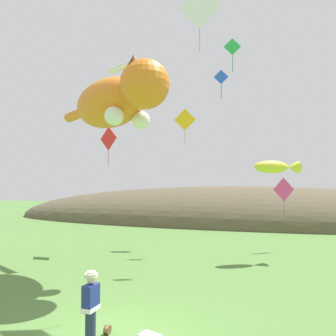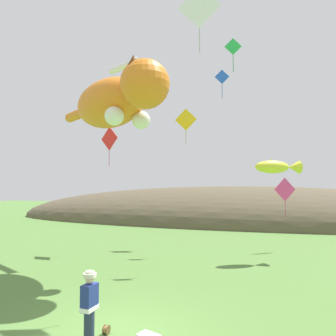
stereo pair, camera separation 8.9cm
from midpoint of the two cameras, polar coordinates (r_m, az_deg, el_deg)
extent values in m
plane|color=#517A38|center=(9.29, -8.63, -26.79)|extent=(120.00, 120.00, 0.00)
ellipsoid|color=brown|center=(35.50, 11.50, -9.10)|extent=(52.44, 15.47, 7.40)
cylinder|color=#232D47|center=(8.50, -13.69, -25.83)|extent=(0.24, 0.24, 0.88)
cube|color=navy|center=(8.24, -13.62, -21.08)|extent=(0.26, 0.41, 0.60)
cube|color=white|center=(8.32, -13.64, -22.65)|extent=(0.29, 0.44, 0.10)
sphere|color=beige|center=(8.13, -13.58, -18.33)|extent=(0.20, 0.20, 0.20)
cylinder|color=beige|center=(8.10, -13.57, -17.72)|extent=(0.30, 0.30, 0.09)
cylinder|color=beige|center=(8.09, -13.56, -17.31)|extent=(0.20, 0.20, 0.07)
cylinder|color=olive|center=(9.30, -10.82, -25.96)|extent=(0.11, 0.17, 0.17)
cylinder|color=brown|center=(9.32, -11.14, -25.89)|extent=(0.02, 0.23, 0.23)
cylinder|color=brown|center=(9.28, -10.50, -26.02)|extent=(0.02, 0.23, 0.23)
cube|color=white|center=(8.35, -3.50, -27.17)|extent=(0.57, 0.47, 0.06)
ellipsoid|color=orange|center=(14.94, -10.37, 10.96)|extent=(4.96, 4.35, 2.10)
ellipsoid|color=white|center=(14.68, -9.98, 9.70)|extent=(3.09, 2.64, 1.16)
sphere|color=orange|center=(12.77, -4.25, 14.36)|extent=(1.89, 1.89, 1.89)
cone|color=#522A0A|center=(13.28, -2.31, 16.79)|extent=(0.93, 0.93, 0.63)
cone|color=#522A0A|center=(12.72, -6.25, 17.72)|extent=(0.93, 0.93, 0.63)
sphere|color=white|center=(13.79, -4.93, 8.32)|extent=(0.76, 0.76, 0.76)
sphere|color=white|center=(13.13, -9.57, 8.93)|extent=(0.76, 0.76, 0.76)
cylinder|color=orange|center=(17.91, -15.63, 9.01)|extent=(2.21, 1.69, 0.50)
ellipsoid|color=yellow|center=(17.55, 17.40, 0.18)|extent=(1.97, 1.54, 0.66)
cone|color=yellow|center=(18.20, 20.79, 0.13)|extent=(0.85, 0.87, 0.66)
cone|color=yellow|center=(17.54, 17.23, 1.10)|extent=(0.42, 0.42, 0.31)
sphere|color=black|center=(17.46, 15.30, 0.35)|extent=(0.15, 0.15, 0.15)
cylinder|color=white|center=(19.31, -8.07, 17.13)|extent=(2.17, 1.30, 0.36)
torus|color=white|center=(18.50, -5.79, 18.03)|extent=(0.24, 0.42, 0.44)
cube|color=white|center=(13.11, 5.29, 26.14)|extent=(1.54, 0.21, 1.55)
cylinder|color=black|center=(13.12, 5.30, 26.11)|extent=(1.04, 0.15, 0.02)
cube|color=#A9A9A9|center=(12.56, 5.32, 21.25)|extent=(0.03, 0.01, 0.90)
cube|color=yellow|center=(21.45, 2.83, 8.41)|extent=(1.43, 0.14, 1.44)
cylinder|color=black|center=(21.46, 2.84, 8.41)|extent=(0.96, 0.10, 0.02)
cube|color=#A98511|center=(21.24, 2.84, 5.32)|extent=(0.03, 0.01, 0.90)
cube|color=green|center=(18.07, 11.00, 20.03)|extent=(0.86, 0.22, 0.88)
cylinder|color=black|center=(18.08, 11.00, 20.01)|extent=(0.58, 0.15, 0.02)
cube|color=#1A7C35|center=(17.74, 11.03, 17.39)|extent=(0.03, 0.01, 0.90)
cube|color=blue|center=(21.07, 9.10, 15.40)|extent=(0.87, 0.20, 0.89)
cylinder|color=black|center=(21.08, 9.10, 15.39)|extent=(0.59, 0.14, 0.02)
cube|color=#1A3E97|center=(20.81, 9.12, 13.06)|extent=(0.03, 0.01, 0.90)
cube|color=#E53F8C|center=(20.44, 19.38, -3.54)|extent=(1.20, 0.76, 1.40)
cylinder|color=black|center=(20.45, 19.38, -3.54)|extent=(0.81, 0.51, 0.02)
cube|color=#A02C62|center=(20.48, 19.44, -6.76)|extent=(0.03, 0.02, 0.90)
cube|color=red|center=(19.42, -10.46, 5.09)|extent=(1.33, 0.52, 1.41)
cylinder|color=black|center=(19.43, -10.44, 5.08)|extent=(0.89, 0.35, 0.02)
cube|color=maroon|center=(19.29, -10.49, 1.68)|extent=(0.03, 0.02, 0.90)
camera|label=1|loc=(0.04, -90.21, 0.01)|focal=35.00mm
camera|label=2|loc=(0.04, 89.79, -0.01)|focal=35.00mm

